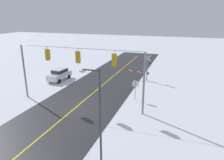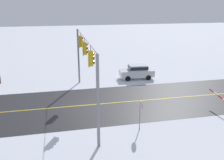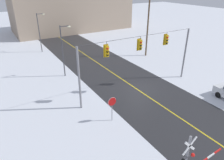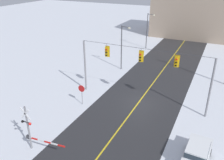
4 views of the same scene
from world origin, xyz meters
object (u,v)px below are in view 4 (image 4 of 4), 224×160
railroad_crossing (31,129)px  parked_car_white (197,153)px  streetlamp_near (123,44)px  streetlamp_far (148,28)px  stop_sign (82,90)px

railroad_crossing → parked_car_white: size_ratio=0.94×
railroad_crossing → streetlamp_near: streetlamp_near is taller
streetlamp_far → stop_sign: bearing=-89.7°
streetlamp_near → streetlamp_far: bearing=90.0°
streetlamp_far → railroad_crossing: bearing=-89.2°
parked_car_white → streetlamp_far: 29.97m
parked_car_white → streetlamp_near: size_ratio=0.66×
railroad_crossing → streetlamp_far: streetlamp_far is taller
railroad_crossing → streetlamp_near: (-0.42, 19.29, 1.91)m
streetlamp_near → parked_car_white: bearing=-50.3°
stop_sign → railroad_crossing: bearing=-87.8°
streetlamp_far → parked_car_white: bearing=-65.0°
parked_car_white → streetlamp_near: 19.92m
stop_sign → parked_car_white: (12.47, -3.74, -0.76)m
stop_sign → railroad_crossing: 7.89m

